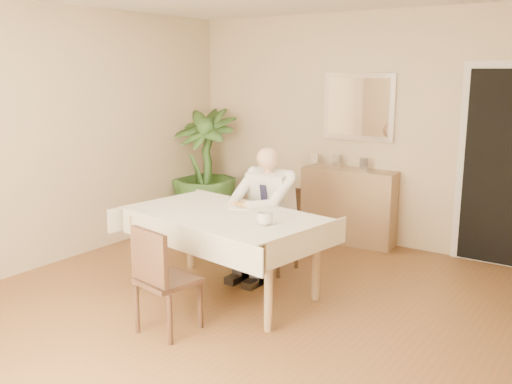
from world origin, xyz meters
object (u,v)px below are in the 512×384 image
Objects in this scene: dining_table at (223,222)px; chair_far at (278,224)px; sideboard at (349,206)px; chair_near at (161,275)px; seated_man at (262,206)px; potted_palm at (204,168)px; coffee_mug at (265,219)px.

chair_far reaches higher than dining_table.
sideboard is (0.20, 1.21, -0.03)m from chair_far.
chair_near is (0.09, -1.75, 0.01)m from chair_far.
sideboard is at bearing 82.41° from seated_man.
dining_table is at bearing -87.69° from chair_far.
chair_near is 0.57× the size of potted_palm.
chair_near is 0.78× the size of sideboard.
chair_near is 2.96m from sideboard.
potted_palm is (-1.65, 1.13, 0.05)m from seated_man.
sideboard is 0.72× the size of potted_palm.
chair_near is (0.09, -0.87, -0.20)m from dining_table.
chair_far is at bearing 98.25° from dining_table.
chair_near is 0.67× the size of seated_man.
chair_near is 1.48m from seated_man.
seated_man is (0.00, -0.28, 0.23)m from chair_far.
seated_man is 1.53m from sideboard.
dining_table is at bearing -46.14° from potted_palm.
potted_palm is (-1.85, -0.36, 0.31)m from sideboard.
coffee_mug is 0.09× the size of potted_palm.
chair_far is 1.75m from chair_near.
sideboard is at bearing 11.14° from potted_palm.
potted_palm is at bearing 142.11° from dining_table.
seated_man is (-0.09, 1.46, 0.22)m from chair_near.
potted_palm reaches higher than dining_table.
dining_table is 0.90m from chair_near.
chair_far is at bearing 102.91° from chair_near.
dining_table is 0.90m from chair_far.
coffee_mug is 2.26m from sideboard.
chair_near is 6.46× the size of coffee_mug.
seated_man reaches higher than coffee_mug.
potted_palm is (-2.17, 1.84, -0.06)m from coffee_mug.
sideboard is (0.11, 2.96, -0.04)m from chair_near.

